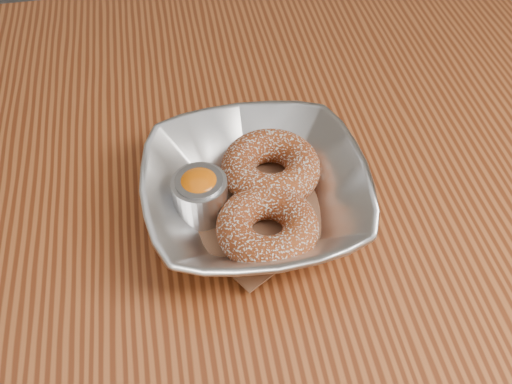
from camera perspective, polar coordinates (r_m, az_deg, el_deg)
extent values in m
cube|color=brown|center=(0.67, 3.57, 1.20)|extent=(1.20, 0.80, 0.04)
cube|color=#672D12|center=(1.34, 22.66, 3.54)|extent=(0.06, 0.06, 0.71)
imported|color=silver|center=(0.59, 0.00, -0.19)|extent=(0.22, 0.22, 0.05)
cube|color=brown|center=(0.60, 0.00, -1.34)|extent=(0.20, 0.20, 0.00)
torus|color=#8E3B18|center=(0.61, 1.41, 2.32)|extent=(0.12, 0.12, 0.04)
torus|color=#8E3B18|center=(0.56, 1.10, -3.39)|extent=(0.11, 0.11, 0.03)
cylinder|color=silver|center=(0.58, -5.32, -0.49)|extent=(0.05, 0.05, 0.04)
cylinder|color=gray|center=(0.58, -5.34, -0.22)|extent=(0.05, 0.05, 0.04)
ellipsoid|color=#FF6B07|center=(0.57, -5.43, 0.63)|extent=(0.04, 0.04, 0.03)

